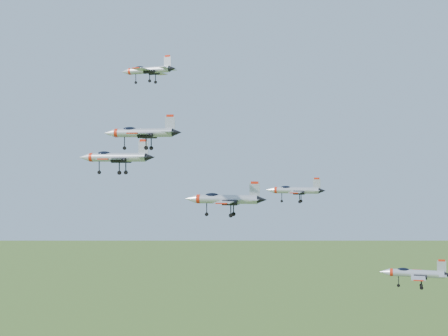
# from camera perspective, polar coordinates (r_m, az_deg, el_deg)

# --- Properties ---
(jet_lead) EXTENTS (11.78, 10.04, 3.22)m
(jet_lead) POSITION_cam_1_polar(r_m,az_deg,el_deg) (120.74, -7.02, 8.88)
(jet_lead) COLOR #A6AAB3
(jet_left_high) EXTENTS (13.88, 11.61, 3.71)m
(jet_left_high) POSITION_cam_1_polar(r_m,az_deg,el_deg) (105.53, -9.90, 0.99)
(jet_left_high) COLOR #A6AAB3
(jet_right_high) EXTENTS (12.64, 10.51, 3.38)m
(jet_right_high) POSITION_cam_1_polar(r_m,az_deg,el_deg) (95.67, -7.58, 3.23)
(jet_right_high) COLOR #A6AAB3
(jet_left_low) EXTENTS (10.86, 9.05, 2.90)m
(jet_left_low) POSITION_cam_1_polar(r_m,az_deg,el_deg) (112.74, 6.48, -2.03)
(jet_left_low) COLOR #A6AAB3
(jet_right_low) EXTENTS (13.09, 10.83, 3.50)m
(jet_right_low) POSITION_cam_1_polar(r_m,az_deg,el_deg) (97.01, 0.03, -2.85)
(jet_right_low) COLOR #A6AAB3
(jet_trail) EXTENTS (11.30, 9.45, 3.02)m
(jet_trail) POSITION_cam_1_polar(r_m,az_deg,el_deg) (105.52, 17.01, -9.18)
(jet_trail) COLOR #A6AAB3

